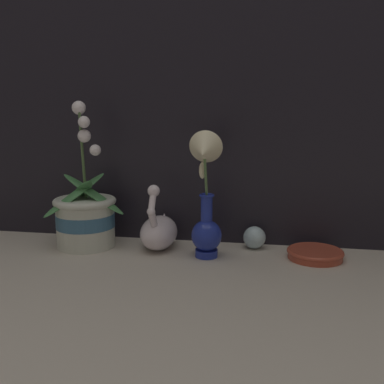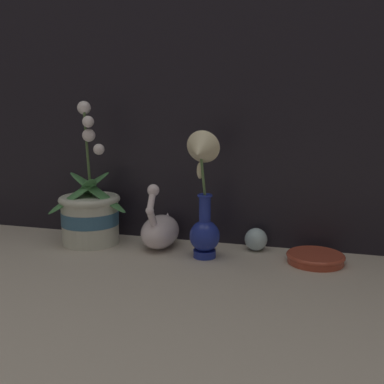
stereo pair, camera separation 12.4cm
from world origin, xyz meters
name	(u,v)px [view 2 (the right image)]	position (x,y,z in m)	size (l,w,h in m)	color
ground_plane	(185,263)	(0.00, 0.00, 0.00)	(2.80, 2.80, 0.00)	#BCB2A3
window_backdrop	(207,37)	(0.00, 0.22, 0.60)	(2.80, 0.03, 1.20)	black
orchid_potted_plant	(90,213)	(-0.33, 0.10, 0.09)	(0.23, 0.22, 0.42)	beige
swan_figurine	(160,229)	(-0.11, 0.11, 0.05)	(0.10, 0.19, 0.20)	white
blue_vase	(203,203)	(0.04, 0.04, 0.15)	(0.09, 0.13, 0.35)	navy
glass_sphere	(256,239)	(0.16, 0.16, 0.03)	(0.07, 0.07, 0.07)	silver
amber_dish	(315,257)	(0.33, 0.10, 0.01)	(0.15, 0.15, 0.03)	#A8422D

